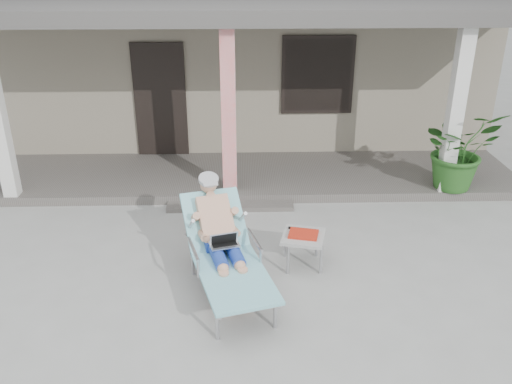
{
  "coord_description": "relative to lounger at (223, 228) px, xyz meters",
  "views": [
    {
      "loc": [
        0.19,
        -5.88,
        3.8
      ],
      "look_at": [
        0.37,
        0.6,
        0.85
      ],
      "focal_mm": 38.0,
      "sensor_mm": 36.0,
      "label": 1
    }
  ],
  "objects": [
    {
      "name": "porch_overhang",
      "position": [
        0.04,
        3.22,
        2.0
      ],
      "size": [
        10.0,
        2.3,
        2.85
      ],
      "color": "silver",
      "rests_on": "porch_deck"
    },
    {
      "name": "side_table",
      "position": [
        1.01,
        0.43,
        -0.39
      ],
      "size": [
        0.63,
        0.63,
        0.47
      ],
      "rotation": [
        0.0,
        0.0,
        -0.24
      ],
      "color": "#A3A39E",
      "rests_on": "ground"
    },
    {
      "name": "potted_palm",
      "position": [
        3.74,
        2.52,
        0.02
      ],
      "size": [
        1.4,
        1.29,
        1.33
      ],
      "primitive_type": "imported",
      "rotation": [
        0.0,
        0.0,
        0.23
      ],
      "color": "#26591E",
      "rests_on": "porch_deck"
    },
    {
      "name": "house",
      "position": [
        0.04,
        6.77,
        0.87
      ],
      "size": [
        10.4,
        5.4,
        3.3
      ],
      "color": "gray",
      "rests_on": "ground"
    },
    {
      "name": "porch_step",
      "position": [
        0.04,
        2.12,
        -0.75
      ],
      "size": [
        2.0,
        0.3,
        0.07
      ],
      "primitive_type": "cube",
      "color": "#605B56",
      "rests_on": "ground"
    },
    {
      "name": "ground",
      "position": [
        0.04,
        0.27,
        -0.79
      ],
      "size": [
        60.0,
        60.0,
        0.0
      ],
      "primitive_type": "plane",
      "color": "#9E9E99",
      "rests_on": "ground"
    },
    {
      "name": "lounger",
      "position": [
        0.0,
        0.0,
        0.0
      ],
      "size": [
        1.23,
        2.05,
        1.29
      ],
      "rotation": [
        0.0,
        0.0,
        0.28
      ],
      "color": "#B7B7BC",
      "rests_on": "ground"
    },
    {
      "name": "porch_deck",
      "position": [
        0.04,
        3.27,
        -0.72
      ],
      "size": [
        10.0,
        2.0,
        0.15
      ],
      "primitive_type": "cube",
      "color": "#605B56",
      "rests_on": "ground"
    }
  ]
}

